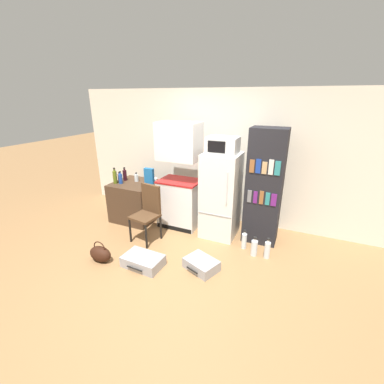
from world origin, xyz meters
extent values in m
plane|color=olive|center=(0.00, 0.00, 0.00)|extent=(24.00, 24.00, 0.00)
cube|color=silver|center=(0.20, 2.00, 1.24)|extent=(6.40, 0.10, 2.48)
cube|color=#422D1E|center=(-1.40, 1.21, 0.38)|extent=(0.82, 0.78, 0.76)
cube|color=white|center=(-0.48, 1.33, 0.43)|extent=(0.73, 0.53, 0.87)
cube|color=#B21E1E|center=(-0.48, 1.33, 0.88)|extent=(0.75, 0.54, 0.03)
cube|color=white|center=(-0.48, 1.33, 1.60)|extent=(0.73, 0.45, 0.65)
cube|color=black|center=(-0.48, 1.06, 0.04)|extent=(0.70, 0.01, 0.08)
cube|color=silver|center=(0.32, 1.30, 0.73)|extent=(0.60, 0.60, 1.47)
cube|color=gray|center=(0.32, 1.00, 0.50)|extent=(0.57, 0.01, 0.01)
cylinder|color=silver|center=(0.51, 0.99, 1.00)|extent=(0.02, 0.02, 0.51)
cube|color=silver|center=(0.32, 1.30, 1.60)|extent=(0.49, 0.36, 0.27)
cube|color=black|center=(0.28, 1.12, 1.60)|extent=(0.29, 0.01, 0.18)
cube|color=black|center=(1.02, 1.40, 0.95)|extent=(0.56, 0.40, 1.90)
cube|color=slate|center=(0.83, 1.20, 0.84)|extent=(0.06, 0.01, 0.20)
cube|color=#661E75|center=(0.92, 1.20, 0.84)|extent=(0.06, 0.01, 0.20)
cube|color=brown|center=(1.02, 1.20, 0.85)|extent=(0.06, 0.01, 0.22)
cube|color=teal|center=(1.11, 1.20, 0.84)|extent=(0.07, 0.01, 0.20)
cube|color=#661E75|center=(1.20, 1.20, 0.84)|extent=(0.08, 0.01, 0.20)
cube|color=brown|center=(0.83, 1.20, 1.34)|extent=(0.07, 0.01, 0.20)
cube|color=#193899|center=(0.92, 1.20, 1.34)|extent=(0.07, 0.01, 0.22)
cube|color=tan|center=(1.02, 1.20, 1.33)|extent=(0.07, 0.01, 0.19)
cube|color=silver|center=(1.11, 1.20, 1.35)|extent=(0.07, 0.01, 0.23)
cube|color=teal|center=(1.20, 1.20, 1.34)|extent=(0.08, 0.01, 0.22)
cylinder|color=#566619|center=(-1.71, 1.04, 0.88)|extent=(0.08, 0.08, 0.24)
cylinder|color=#566619|center=(-1.71, 1.04, 1.02)|extent=(0.03, 0.03, 0.04)
cylinder|color=black|center=(-1.71, 1.04, 1.06)|extent=(0.04, 0.04, 0.02)
cylinder|color=brown|center=(-1.72, 1.17, 0.83)|extent=(0.06, 0.06, 0.14)
cylinder|color=brown|center=(-1.72, 1.17, 0.92)|extent=(0.03, 0.03, 0.03)
cylinder|color=black|center=(-1.72, 1.17, 0.94)|extent=(0.03, 0.03, 0.01)
cylinder|color=black|center=(-1.66, 1.26, 0.86)|extent=(0.08, 0.08, 0.21)
cylinder|color=black|center=(-1.66, 1.26, 0.99)|extent=(0.03, 0.03, 0.04)
cylinder|color=black|center=(-1.66, 1.26, 1.02)|extent=(0.04, 0.04, 0.02)
cylinder|color=silver|center=(-1.42, 1.30, 0.83)|extent=(0.08, 0.08, 0.14)
cylinder|color=silver|center=(-1.42, 1.30, 0.91)|extent=(0.04, 0.04, 0.02)
cylinder|color=black|center=(-1.42, 1.30, 0.93)|extent=(0.04, 0.04, 0.01)
cylinder|color=#1E47A3|center=(-1.62, 1.07, 0.85)|extent=(0.08, 0.08, 0.19)
cylinder|color=#1E47A3|center=(-1.62, 1.07, 0.97)|extent=(0.03, 0.03, 0.03)
cylinder|color=black|center=(-1.62, 1.07, 0.99)|extent=(0.04, 0.04, 0.02)
cylinder|color=silver|center=(-1.14, 1.51, 0.78)|extent=(0.14, 0.14, 0.04)
cube|color=#1E66A8|center=(-1.11, 1.30, 0.91)|extent=(0.19, 0.07, 0.30)
cylinder|color=black|center=(-0.96, 0.42, 0.21)|extent=(0.04, 0.04, 0.43)
cylinder|color=black|center=(-0.61, 0.36, 0.21)|extent=(0.04, 0.04, 0.43)
cylinder|color=black|center=(-0.91, 0.78, 0.21)|extent=(0.04, 0.04, 0.43)
cylinder|color=black|center=(-0.55, 0.72, 0.21)|extent=(0.04, 0.04, 0.43)
cube|color=#4C331E|center=(-0.76, 0.57, 0.45)|extent=(0.46, 0.46, 0.04)
cube|color=#4C331E|center=(-0.73, 0.75, 0.72)|extent=(0.38, 0.11, 0.49)
cube|color=#99999E|center=(0.41, 0.22, 0.08)|extent=(0.55, 0.48, 0.15)
cylinder|color=black|center=(0.34, 0.05, 0.08)|extent=(0.20, 0.09, 0.02)
cube|color=#99999E|center=(-0.39, -0.05, 0.08)|extent=(0.59, 0.39, 0.16)
cylinder|color=black|center=(-0.40, -0.26, 0.08)|extent=(0.26, 0.03, 0.02)
ellipsoid|color=#33190F|center=(-1.04, -0.22, 0.12)|extent=(0.36, 0.20, 0.24)
torus|color=#33190F|center=(-1.04, -0.22, 0.23)|extent=(0.21, 0.02, 0.21)
cylinder|color=silver|center=(1.03, 0.88, 0.13)|extent=(0.10, 0.10, 0.25)
cylinder|color=silver|center=(1.03, 0.88, 0.27)|extent=(0.04, 0.04, 0.04)
cylinder|color=black|center=(1.03, 0.88, 0.31)|extent=(0.05, 0.05, 0.03)
cylinder|color=silver|center=(1.22, 0.89, 0.13)|extent=(0.09, 0.09, 0.26)
cylinder|color=silver|center=(1.22, 0.89, 0.29)|extent=(0.04, 0.04, 0.05)
cylinder|color=black|center=(1.22, 0.89, 0.33)|extent=(0.05, 0.05, 0.03)
cylinder|color=silver|center=(0.84, 1.01, 0.13)|extent=(0.08, 0.08, 0.26)
cylinder|color=silver|center=(0.84, 1.01, 0.28)|extent=(0.04, 0.04, 0.05)
cylinder|color=black|center=(0.84, 1.01, 0.32)|extent=(0.04, 0.04, 0.03)
camera|label=1|loc=(1.55, -2.64, 2.34)|focal=24.00mm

